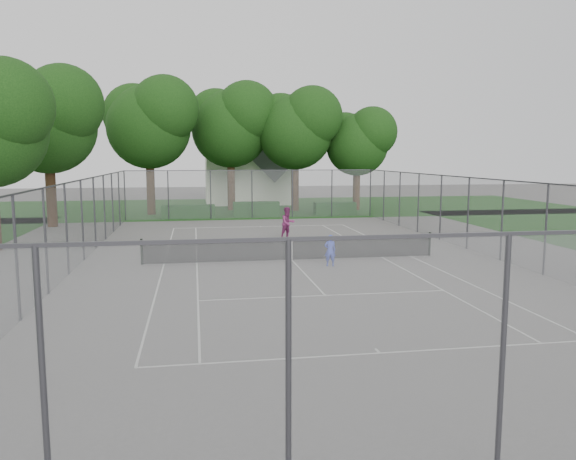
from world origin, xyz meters
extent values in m
plane|color=#5E5C5A|center=(0.00, 0.00, 0.00)|extent=(120.00, 120.00, 0.00)
cube|color=#164112|center=(0.00, 26.00, 0.00)|extent=(60.00, 20.00, 0.00)
cube|color=silver|center=(0.00, -11.88, 0.01)|extent=(10.97, 0.06, 0.01)
cube|color=silver|center=(0.00, 11.88, 0.01)|extent=(10.97, 0.06, 0.01)
cube|color=silver|center=(-5.49, 0.00, 0.01)|extent=(0.06, 23.77, 0.01)
cube|color=silver|center=(5.49, 0.00, 0.01)|extent=(0.06, 23.77, 0.01)
cube|color=silver|center=(-4.12, 0.00, 0.01)|extent=(0.06, 23.77, 0.01)
cube|color=silver|center=(4.12, 0.00, 0.01)|extent=(0.06, 23.77, 0.01)
cube|color=silver|center=(0.00, -6.40, 0.01)|extent=(8.23, 0.06, 0.01)
cube|color=silver|center=(0.00, 6.40, 0.01)|extent=(8.23, 0.06, 0.01)
cube|color=silver|center=(0.00, 0.00, 0.01)|extent=(0.06, 12.80, 0.01)
cube|color=silver|center=(0.00, -11.73, 0.01)|extent=(0.06, 0.30, 0.01)
cube|color=silver|center=(0.00, 11.73, 0.01)|extent=(0.06, 0.30, 0.01)
cylinder|color=black|center=(-6.39, 0.00, 0.55)|extent=(0.10, 0.10, 1.10)
cylinder|color=black|center=(6.39, 0.00, 0.55)|extent=(0.10, 0.10, 1.10)
cube|color=black|center=(0.00, 0.00, 0.45)|extent=(12.67, 0.01, 0.86)
cube|color=silver|center=(0.00, 0.00, 0.91)|extent=(12.77, 0.03, 0.06)
cube|color=silver|center=(0.00, 0.00, 0.44)|extent=(0.05, 0.02, 0.88)
cylinder|color=#38383D|center=(-9.00, 17.00, 1.75)|extent=(0.08, 0.08, 3.50)
cylinder|color=#38383D|center=(9.00, 17.00, 1.75)|extent=(0.08, 0.08, 3.50)
cube|color=slate|center=(0.00, -17.00, 1.75)|extent=(18.00, 0.02, 3.50)
cube|color=slate|center=(0.00, 17.00, 1.75)|extent=(18.00, 0.02, 3.50)
cube|color=slate|center=(-9.00, 0.00, 1.75)|extent=(0.02, 34.00, 3.50)
cube|color=slate|center=(9.00, 0.00, 1.75)|extent=(0.02, 34.00, 3.50)
cube|color=#38383D|center=(0.00, -17.00, 3.50)|extent=(18.00, 0.05, 0.05)
cube|color=#38383D|center=(0.00, 17.00, 3.50)|extent=(18.00, 0.05, 0.05)
cube|color=#38383D|center=(-9.00, 0.00, 3.50)|extent=(0.05, 34.00, 0.05)
cube|color=#38383D|center=(9.00, 0.00, 3.50)|extent=(0.05, 34.00, 0.05)
cylinder|color=#341F13|center=(-7.49, 20.87, 2.25)|extent=(0.64, 0.64, 4.49)
sphere|color=black|center=(-7.49, 20.87, 6.73)|extent=(6.39, 6.39, 6.39)
sphere|color=black|center=(-6.22, 19.91, 8.01)|extent=(5.11, 5.11, 5.11)
sphere|color=black|center=(-8.61, 21.67, 7.69)|extent=(4.79, 4.79, 4.79)
cylinder|color=#341F13|center=(-1.08, 23.63, 2.26)|extent=(0.64, 0.64, 4.52)
sphere|color=black|center=(-1.08, 23.63, 6.77)|extent=(6.43, 6.43, 6.43)
sphere|color=black|center=(0.21, 22.67, 8.06)|extent=(5.14, 5.14, 5.14)
sphere|color=black|center=(-2.20, 24.43, 7.74)|extent=(4.82, 4.82, 4.82)
cylinder|color=#341F13|center=(4.11, 22.08, 2.16)|extent=(0.63, 0.63, 4.32)
sphere|color=black|center=(4.11, 22.08, 6.46)|extent=(6.14, 6.14, 6.14)
sphere|color=black|center=(5.34, 21.16, 7.69)|extent=(4.91, 4.91, 4.91)
sphere|color=black|center=(3.04, 22.85, 7.38)|extent=(4.60, 4.60, 4.60)
cylinder|color=#341F13|center=(9.38, 22.00, 1.82)|extent=(0.60, 0.60, 3.65)
sphere|color=black|center=(9.38, 22.00, 5.46)|extent=(5.19, 5.19, 5.19)
sphere|color=black|center=(10.41, 21.22, 6.50)|extent=(4.15, 4.15, 4.15)
sphere|color=black|center=(8.47, 22.65, 6.24)|extent=(3.89, 3.89, 3.89)
cylinder|color=#341F13|center=(-13.24, 14.17, 2.16)|extent=(0.63, 0.63, 4.32)
sphere|color=black|center=(-13.24, 14.17, 6.47)|extent=(6.15, 6.15, 6.15)
sphere|color=black|center=(-12.01, 13.24, 7.70)|extent=(4.92, 4.92, 4.92)
sphere|color=black|center=(-14.32, 14.93, 7.39)|extent=(4.61, 4.61, 4.61)
sphere|color=black|center=(-12.61, 4.03, 6.83)|extent=(4.36, 4.36, 4.36)
cube|color=#154315|center=(-4.62, 17.71, 0.48)|extent=(3.85, 1.15, 0.96)
cube|color=#154315|center=(0.43, 18.21, 0.55)|extent=(3.47, 0.99, 1.09)
cube|color=#154315|center=(6.62, 18.49, 0.48)|extent=(3.18, 1.17, 0.95)
cube|color=white|center=(1.07, 30.15, 3.08)|extent=(8.22, 6.17, 6.17)
cube|color=#56565B|center=(1.07, 30.15, 6.17)|extent=(8.14, 6.37, 8.14)
imported|color=blue|center=(1.34, -1.55, 0.65)|extent=(0.51, 0.37, 1.31)
imported|color=#822B62|center=(0.88, 6.31, 0.88)|extent=(1.05, 0.96, 1.76)
camera|label=1|loc=(-4.15, -23.85, 4.53)|focal=35.00mm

